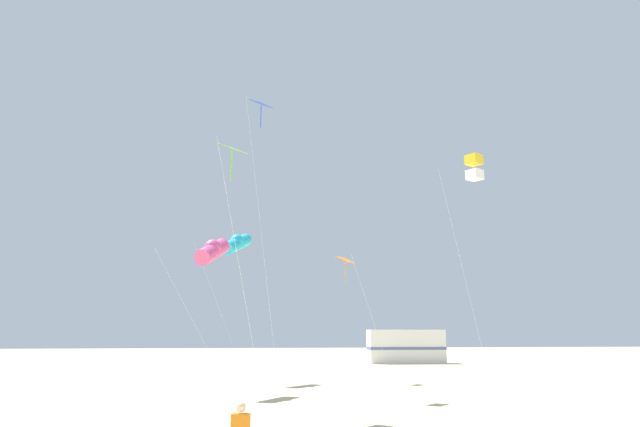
# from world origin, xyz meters

# --- Properties ---
(kite_box_gold) EXTENTS (1.98, 1.98, 10.37)m
(kite_box_gold) POSITION_xyz_m (9.11, 17.01, 9.77)
(kite_box_gold) COLOR silver
(kite_box_gold) RESTS_ON ground
(kite_diamond_lime) EXTENTS (1.91, 1.91, 9.06)m
(kite_diamond_lime) POSITION_xyz_m (-1.63, 12.73, 8.50)
(kite_diamond_lime) COLOR silver
(kite_diamond_lime) RESTS_ON ground
(kite_tube_cyan) EXTENTS (3.15, 3.54, 8.00)m
(kite_tube_cyan) POSITION_xyz_m (-1.37, 24.86, 7.29)
(kite_tube_cyan) COLOR silver
(kite_tube_cyan) RESTS_ON ground
(kite_diamond_blue) EXTENTS (1.74, 1.60, 13.47)m
(kite_diamond_blue) POSITION_xyz_m (-0.40, 19.38, 12.57)
(kite_diamond_blue) COLOR silver
(kite_diamond_blue) RESTS_ON ground
(kite_tube_rainbow) EXTENTS (3.46, 3.65, 6.70)m
(kite_tube_rainbow) POSITION_xyz_m (-2.41, 18.59, 6.00)
(kite_tube_rainbow) COLOR silver
(kite_tube_rainbow) RESTS_ON ground
(kite_diamond_orange) EXTENTS (3.12, 3.12, 6.64)m
(kite_diamond_orange) POSITION_xyz_m (4.62, 24.34, 6.20)
(kite_diamond_orange) COLOR silver
(kite_diamond_orange) RESTS_ON ground
(rv_van_white) EXTENTS (6.55, 2.67, 2.80)m
(rv_van_white) POSITION_xyz_m (13.17, 42.64, 1.39)
(rv_van_white) COLOR white
(rv_van_white) RESTS_ON ground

